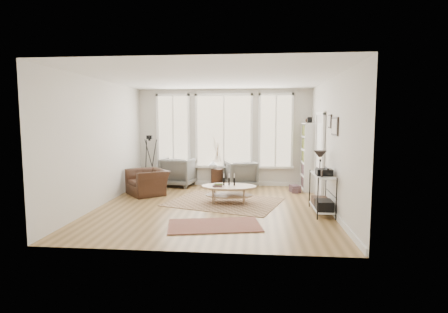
# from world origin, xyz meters

# --- Properties ---
(room) EXTENTS (5.50, 5.54, 2.90)m
(room) POSITION_xyz_m (0.02, 0.03, 1.43)
(room) COLOR #9E7A47
(room) RESTS_ON ground
(bay_window) EXTENTS (4.14, 0.12, 2.24)m
(bay_window) POSITION_xyz_m (0.00, 2.71, 1.61)
(bay_window) COLOR #CCB480
(bay_window) RESTS_ON ground
(door) EXTENTS (0.09, 1.06, 2.22)m
(door) POSITION_xyz_m (2.57, 1.15, 1.12)
(door) COLOR silver
(door) RESTS_ON ground
(bookcase) EXTENTS (0.31, 0.85, 2.06)m
(bookcase) POSITION_xyz_m (2.44, 2.23, 0.96)
(bookcase) COLOR white
(bookcase) RESTS_ON ground
(low_shelf) EXTENTS (0.38, 1.08, 1.30)m
(low_shelf) POSITION_xyz_m (2.38, -0.30, 0.51)
(low_shelf) COLOR white
(low_shelf) RESTS_ON ground
(wall_art) EXTENTS (0.04, 0.88, 0.44)m
(wall_art) POSITION_xyz_m (2.58, -0.27, 1.88)
(wall_art) COLOR black
(wall_art) RESTS_ON ground
(rug_main) EXTENTS (3.00, 2.58, 0.01)m
(rug_main) POSITION_xyz_m (0.21, 0.48, 0.01)
(rug_main) COLOR brown
(rug_main) RESTS_ON ground
(rug_runner) EXTENTS (1.87, 1.27, 0.01)m
(rug_runner) POSITION_xyz_m (0.20, -1.42, 0.01)
(rug_runner) COLOR maroon
(rug_runner) RESTS_ON ground
(coffee_table) EXTENTS (1.32, 0.84, 0.60)m
(coffee_table) POSITION_xyz_m (0.32, 0.43, 0.32)
(coffee_table) COLOR tan
(coffee_table) RESTS_ON ground
(armchair_left) EXTENTS (1.06, 1.09, 0.86)m
(armchair_left) POSITION_xyz_m (-1.34, 2.45, 0.43)
(armchair_left) COLOR slate
(armchair_left) RESTS_ON ground
(armchair_right) EXTENTS (1.05, 1.07, 0.78)m
(armchair_right) POSITION_xyz_m (0.53, 2.45, 0.39)
(armchair_right) COLOR slate
(armchair_right) RESTS_ON ground
(side_table) EXTENTS (0.36, 0.36, 1.50)m
(side_table) POSITION_xyz_m (-0.18, 2.45, 0.72)
(side_table) COLOR #382014
(side_table) RESTS_ON ground
(vase) EXTENTS (0.27, 0.27, 0.26)m
(vase) POSITION_xyz_m (-0.30, 2.45, 0.67)
(vase) COLOR silver
(vase) RESTS_ON side_table
(accent_chair) EXTENTS (1.36, 1.34, 0.66)m
(accent_chair) POSITION_xyz_m (-1.91, 1.20, 0.33)
(accent_chair) COLOR #382014
(accent_chair) RESTS_ON ground
(tripod_camera) EXTENTS (0.54, 0.54, 1.53)m
(tripod_camera) POSITION_xyz_m (-2.17, 2.29, 0.70)
(tripod_camera) COLOR black
(tripod_camera) RESTS_ON ground
(book_stack_near) EXTENTS (0.32, 0.36, 0.19)m
(book_stack_near) POSITION_xyz_m (2.05, 1.84, 0.10)
(book_stack_near) COLOR brown
(book_stack_near) RESTS_ON ground
(book_stack_far) EXTENTS (0.20, 0.24, 0.14)m
(book_stack_far) POSITION_xyz_m (2.05, 1.73, 0.07)
(book_stack_far) COLOR brown
(book_stack_far) RESTS_ON ground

